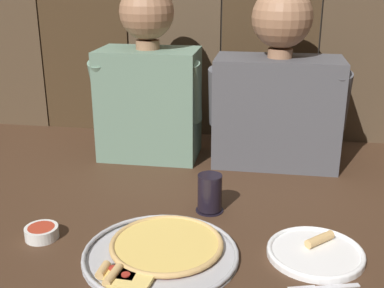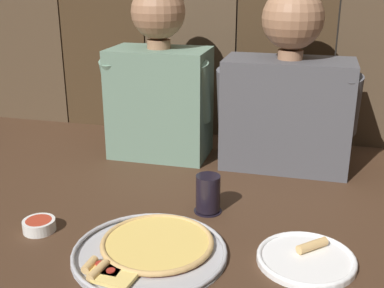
{
  "view_description": "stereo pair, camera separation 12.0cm",
  "coord_description": "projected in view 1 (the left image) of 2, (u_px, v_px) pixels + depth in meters",
  "views": [
    {
      "loc": [
        0.19,
        -1.16,
        0.64
      ],
      "look_at": [
        -0.01,
        0.1,
        0.18
      ],
      "focal_mm": 45.84,
      "sensor_mm": 36.0,
      "label": 1
    },
    {
      "loc": [
        0.31,
        -1.14,
        0.64
      ],
      "look_at": [
        -0.01,
        0.1,
        0.18
      ],
      "focal_mm": 45.84,
      "sensor_mm": 36.0,
      "label": 2
    }
  ],
  "objects": [
    {
      "name": "pizza_tray",
      "position": [
        162.0,
        250.0,
        1.16
      ],
      "size": [
        0.37,
        0.37,
        0.03
      ],
      "color": "#B2B2B7",
      "rests_on": "ground"
    },
    {
      "name": "ground_plane",
      "position": [
        190.0,
        219.0,
        1.32
      ],
      "size": [
        3.2,
        3.2,
        0.0
      ],
      "primitive_type": "plane",
      "color": "#422B1C"
    },
    {
      "name": "diner_right",
      "position": [
        278.0,
        86.0,
        1.62
      ],
      "size": [
        0.45,
        0.21,
        0.6
      ],
      "color": "#4C4C51",
      "rests_on": "ground"
    },
    {
      "name": "dipping_bowl",
      "position": [
        42.0,
        232.0,
        1.23
      ],
      "size": [
        0.08,
        0.08,
        0.03
      ],
      "color": "white",
      "rests_on": "ground"
    },
    {
      "name": "table_knife",
      "position": [
        324.0,
        287.0,
        1.04
      ],
      "size": [
        0.15,
        0.06,
        0.01
      ],
      "color": "silver",
      "rests_on": "ground"
    },
    {
      "name": "drinking_glass",
      "position": [
        210.0,
        193.0,
        1.35
      ],
      "size": [
        0.08,
        0.08,
        0.11
      ],
      "color": "black",
      "rests_on": "ground"
    },
    {
      "name": "diner_left",
      "position": [
        149.0,
        79.0,
        1.69
      ],
      "size": [
        0.38,
        0.22,
        0.6
      ],
      "color": "slate",
      "rests_on": "ground"
    },
    {
      "name": "dinner_plate",
      "position": [
        316.0,
        252.0,
        1.15
      ],
      "size": [
        0.23,
        0.23,
        0.03
      ],
      "color": "white",
      "rests_on": "ground"
    }
  ]
}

